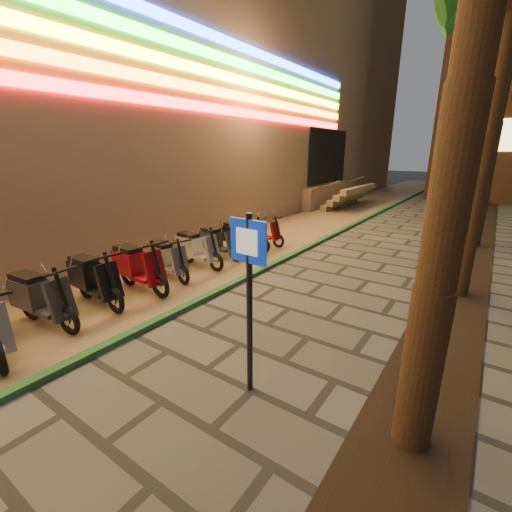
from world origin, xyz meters
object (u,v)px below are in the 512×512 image
Objects in this scene: scooter_10 at (217,242)px; scooter_12 at (262,231)px; scooter_9 at (195,248)px; pedestrian_sign at (249,282)px; scooter_11 at (241,235)px; scooter_7 at (136,266)px; scooter_8 at (167,259)px; scooter_6 at (92,279)px; scooter_5 at (38,297)px.

scooter_10 is 2.06m from scooter_12.
scooter_9 is at bearing -83.01° from scooter_10.
scooter_11 is at bearing 131.44° from pedestrian_sign.
scooter_7 is 0.97m from scooter_8.
scooter_7 is 3.97m from scooter_11.
scooter_11 is (0.16, 4.98, -0.04)m from scooter_6.
scooter_10 is at bearing 96.48° from scooter_9.
scooter_10 is at bearing 85.05° from scooter_5.
scooter_6 reaches higher than scooter_11.
scooter_11 is 1.08m from scooter_12.
scooter_8 is at bearing 154.56° from pedestrian_sign.
scooter_9 is (0.03, 3.03, -0.03)m from scooter_6.
scooter_8 is at bearing 95.73° from scooter_7.
scooter_6 is at bearing -85.83° from scooter_10.
scooter_7 is at bearing 82.86° from scooter_5.
scooter_7 reaches higher than scooter_10.
scooter_5 is (-4.27, -0.70, -1.03)m from pedestrian_sign.
scooter_12 is at bearing 86.18° from scooter_10.
scooter_6 reaches higher than scooter_9.
scooter_7 is at bearing -74.59° from scooter_8.
pedestrian_sign is 5.62m from scooter_9.
scooter_5 reaches higher than scooter_12.
pedestrian_sign is at bearing -2.00° from scooter_6.
scooter_9 is 3.02m from scooter_12.
scooter_7 reaches higher than scooter_9.
scooter_6 is (-4.36, 0.39, -1.02)m from pedestrian_sign.
scooter_11 is at bearing 82.80° from scooter_10.
scooter_8 reaches higher than scooter_12.
scooter_6 reaches higher than scooter_5.
scooter_9 is at bearing 145.09° from pedestrian_sign.
scooter_9 is at bearing 95.57° from scooter_7.
pedestrian_sign reaches higher than scooter_9.
scooter_9 is at bearing 84.60° from scooter_5.
scooter_7 reaches higher than scooter_6.
scooter_11 is at bearing 92.34° from scooter_7.
scooter_9 is 0.97m from scooter_10.
scooter_8 is at bearing -84.24° from scooter_9.
scooter_11 is at bearing 83.06° from scooter_5.
pedestrian_sign is 4.57m from scooter_7.
pedestrian_sign is at bearing 3.10° from scooter_5.
scooter_6 reaches higher than scooter_8.
scooter_7 reaches higher than scooter_5.
scooter_5 is at bearing -87.96° from scooter_7.
scooter_8 is 1.06m from scooter_9.
scooter_5 is 1.10× the size of scooter_10.
scooter_5 is at bearing -82.25° from scooter_6.
scooter_11 is at bearing 91.26° from scooter_6.
pedestrian_sign is 5.01m from scooter_8.
scooter_6 is at bearing -79.53° from scooter_8.
pedestrian_sign is at bearing -52.51° from scooter_12.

